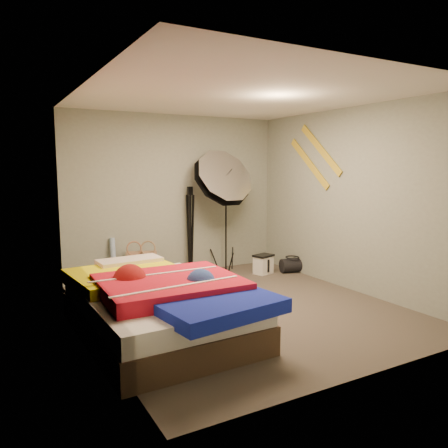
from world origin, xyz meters
TOP-DOWN VIEW (x-y plane):
  - floor at (0.00, 0.00)m, footprint 4.00×4.00m
  - ceiling at (0.00, 0.00)m, footprint 4.00×4.00m
  - wall_back at (0.00, 2.00)m, footprint 3.50×0.00m
  - wall_front at (0.00, -2.00)m, footprint 3.50×0.00m
  - wall_left at (-1.75, 0.00)m, footprint 0.00×4.00m
  - wall_right at (1.75, 0.00)m, footprint 0.00×4.00m
  - tote_bag at (-0.65, 1.78)m, footprint 0.49×0.34m
  - wrapping_roll at (-1.04, 1.90)m, footprint 0.09×0.19m
  - camera_case at (1.19, 1.27)m, footprint 0.33×0.27m
  - duffel_bag at (1.65, 1.12)m, footprint 0.41×0.31m
  - wall_stripe_upper at (1.73, 0.60)m, footprint 0.02×0.91m
  - wall_stripe_lower at (1.73, 0.85)m, footprint 0.02×0.91m
  - bed at (-1.16, -0.32)m, footprint 1.61×2.36m
  - photo_umbrella at (0.63, 1.66)m, footprint 1.19×0.86m
  - camera_tripod at (0.19, 1.87)m, footprint 0.08×0.08m

SIDE VIEW (x-z plane):
  - floor at x=0.00m, z-range 0.00..0.00m
  - duffel_bag at x=1.65m, z-range 0.00..0.23m
  - camera_case at x=1.19m, z-range 0.00..0.28m
  - tote_bag at x=-0.65m, z-range -0.01..0.46m
  - bed at x=-1.16m, z-range 0.00..0.62m
  - wrapping_roll at x=-1.04m, z-range 0.00..0.67m
  - camera_tripod at x=0.19m, z-range 0.10..1.49m
  - wall_back at x=0.00m, z-range -0.50..3.00m
  - wall_front at x=0.00m, z-range -0.50..3.00m
  - wall_left at x=-1.75m, z-range -0.75..3.25m
  - wall_right at x=1.75m, z-range -0.75..3.25m
  - photo_umbrella at x=0.63m, z-range 0.45..2.52m
  - wall_stripe_lower at x=1.73m, z-range 1.36..2.14m
  - wall_stripe_upper at x=1.73m, z-range 1.56..2.34m
  - ceiling at x=0.00m, z-range 2.50..2.50m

